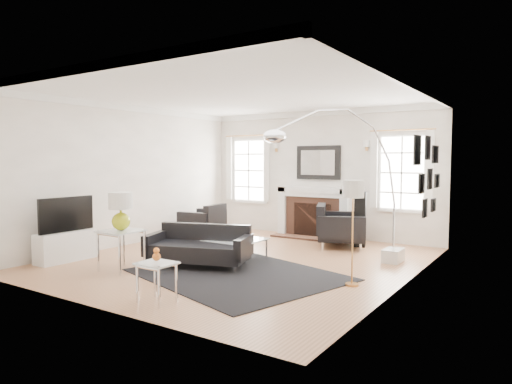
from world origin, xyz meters
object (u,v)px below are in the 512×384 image
Objects in this scene: fireplace at (314,213)px; gourd_lamp at (121,208)px; arc_floor_lamp at (336,178)px; sofa at (200,248)px; armchair_right at (338,227)px; coffee_table at (235,241)px; armchair_left at (205,221)px.

gourd_lamp is (-1.13, -4.42, 0.42)m from fireplace.
fireplace is 2.74m from arc_floor_lamp.
sofa is 2.48m from arc_floor_lamp.
armchair_right is (1.22, 2.74, 0.09)m from sofa.
coffee_table is 1.44× the size of gourd_lamp.
armchair_left is (-2.14, -1.21, -0.21)m from fireplace.
sofa is 3.00m from armchair_right.
gourd_lamp is at bearing -130.41° from sofa.
gourd_lamp is 0.22× the size of arc_floor_lamp.
armchair_right is at bearing 8.58° from armchair_left.
armchair_left reaches higher than sofa.
sofa is 1.86× the size of armchair_left.
fireplace reaches higher than armchair_left.
armchair_right is at bearing 111.32° from arc_floor_lamp.
arc_floor_lamp is (0.55, -1.42, 1.04)m from armchair_right.
coffee_table is at bearing 61.52° from sofa.
fireplace is at bearing 75.67° from gourd_lamp.
coffee_table is 1.94m from gourd_lamp.
armchair_left is at bearing 140.66° from coffee_table.
gourd_lamp is (-2.01, -3.66, 0.58)m from armchair_right.
sofa reaches higher than coffee_table.
coffee_table is at bearing -39.34° from armchair_left.
fireplace is 1.17m from armchair_right.
fireplace is 2.89× the size of gourd_lamp.
fireplace reaches higher than armchair_right.
coffee_table is (-0.04, -2.93, -0.20)m from fireplace.
armchair_left is 1.64× the size of gourd_lamp.
armchair_left is 2.72m from coffee_table.
armchair_left is 0.75× the size of armchair_right.
armchair_right is (3.02, 0.46, 0.05)m from armchair_left.
armchair_right is at bearing 67.16° from coffee_table.
armchair_left reaches higher than coffee_table.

